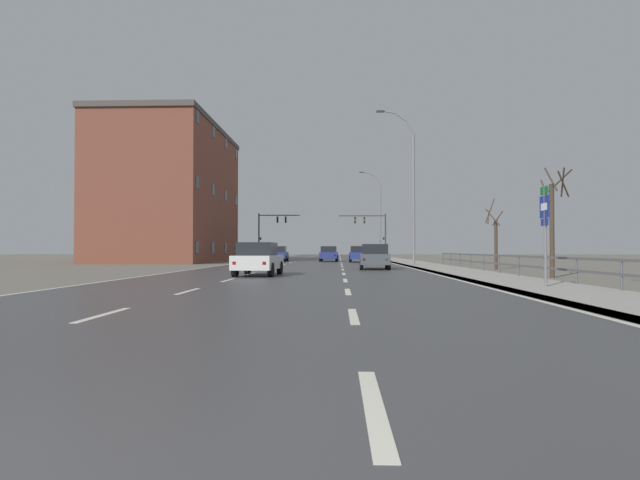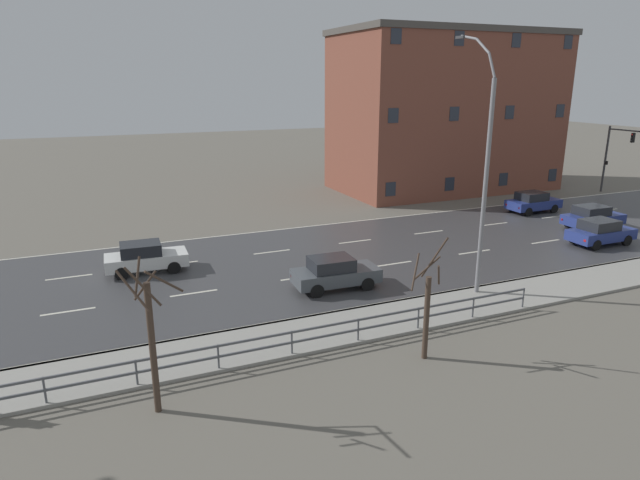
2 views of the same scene
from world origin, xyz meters
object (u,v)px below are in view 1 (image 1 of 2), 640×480
(car_near_right, at_px, (359,254))
(brick_building, at_px, (171,194))
(car_mid_centre, at_px, (278,254))
(highway_sign, at_px, (545,223))
(traffic_signal_right, at_px, (373,227))
(street_lamp_midground, at_px, (411,190))
(car_distant, at_px, (375,256))
(street_lamp_distant, at_px, (379,216))
(traffic_signal_left, at_px, (269,227))
(car_far_left, at_px, (258,259))
(car_far_right, at_px, (329,254))

(car_near_right, height_order, brick_building, brick_building)
(car_mid_centre, distance_m, car_near_right, 8.49)
(highway_sign, xyz_separation_m, traffic_signal_right, (-2.01, 47.58, 1.91))
(street_lamp_midground, height_order, car_distant, street_lamp_midground)
(street_lamp_midground, relative_size, car_distant, 2.77)
(traffic_signal_right, xyz_separation_m, car_distant, (-2.05, -31.49, -3.16))
(car_near_right, bearing_deg, street_lamp_distant, 79.43)
(traffic_signal_left, distance_m, car_far_left, 40.36)
(street_lamp_midground, height_order, street_lamp_distant, street_lamp_midground)
(traffic_signal_left, bearing_deg, car_far_left, -83.05)
(highway_sign, bearing_deg, car_near_right, 97.31)
(traffic_signal_right, bearing_deg, car_distant, -93.72)
(traffic_signal_left, relative_size, car_mid_centre, 1.40)
(car_near_right, xyz_separation_m, brick_building, (-19.15, 1.98, 6.09))
(street_lamp_midground, distance_m, car_distant, 8.14)
(highway_sign, xyz_separation_m, car_near_right, (-4.35, 33.89, -1.25))
(car_distant, relative_size, car_far_right, 1.01)
(highway_sign, bearing_deg, street_lamp_midground, 92.54)
(car_mid_centre, height_order, brick_building, brick_building)
(street_lamp_midground, xyz_separation_m, car_far_left, (-9.12, -13.82, -4.82))
(car_far_right, bearing_deg, car_distant, -79.64)
(traffic_signal_right, height_order, car_near_right, traffic_signal_right)
(brick_building, bearing_deg, car_far_left, -64.27)
(highway_sign, height_order, car_mid_centre, highway_sign)
(car_near_right, relative_size, brick_building, 0.21)
(street_lamp_midground, height_order, highway_sign, street_lamp_midground)
(car_distant, distance_m, car_far_right, 20.77)
(highway_sign, bearing_deg, car_far_left, 141.40)
(car_far_left, xyz_separation_m, car_far_right, (2.80, 28.55, 0.00))
(traffic_signal_left, bearing_deg, street_lamp_midground, -61.82)
(street_lamp_distant, xyz_separation_m, highway_sign, (0.97, -51.57, -3.56))
(car_mid_centre, xyz_separation_m, car_far_right, (5.18, 0.24, 0.00))
(street_lamp_distant, relative_size, brick_building, 0.59)
(highway_sign, xyz_separation_m, car_distant, (-4.06, 16.09, -1.25))
(car_mid_centre, distance_m, car_far_right, 5.18)
(car_mid_centre, xyz_separation_m, car_near_right, (8.12, -2.47, 0.00))
(traffic_signal_left, height_order, brick_building, brick_building)
(traffic_signal_left, relative_size, car_far_left, 1.39)
(traffic_signal_left, xyz_separation_m, car_far_left, (4.87, -39.94, -3.20))
(traffic_signal_right, relative_size, traffic_signal_left, 1.01)
(traffic_signal_left, height_order, car_far_left, traffic_signal_left)
(highway_sign, height_order, car_far_left, highway_sign)
(street_lamp_midground, bearing_deg, traffic_signal_right, 92.32)
(car_mid_centre, height_order, car_far_right, same)
(traffic_signal_left, distance_m, brick_building, 15.10)
(street_lamp_midground, xyz_separation_m, traffic_signal_right, (-1.04, 25.71, -1.67))
(highway_sign, relative_size, car_mid_centre, 0.78)
(traffic_signal_right, bearing_deg, brick_building, -151.41)
(brick_building, bearing_deg, highway_sign, -56.77)
(car_far_left, height_order, car_near_right, same)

